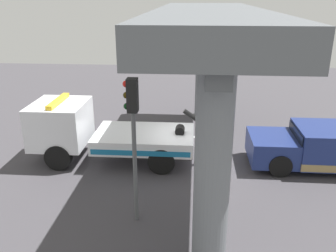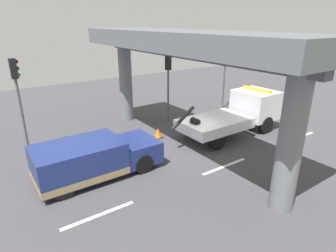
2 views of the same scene
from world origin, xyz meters
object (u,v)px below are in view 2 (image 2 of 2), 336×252
object	(u,v)px
towed_van_green	(93,159)
traffic_cone_orange	(158,133)
tow_truck_white	(239,113)
traffic_light_near	(17,87)
traffic_light_mid	(225,67)
traffic_light_far	(168,74)

from	to	relation	value
towed_van_green	traffic_cone_orange	bearing A→B (deg)	23.37
tow_truck_white	traffic_light_near	xyz separation A→B (m)	(-10.71, 4.01, 2.16)
towed_van_green	traffic_light_mid	bearing A→B (deg)	18.96
towed_van_green	traffic_light_mid	distance (m)	12.54
traffic_light_near	traffic_light_far	world-z (taller)	traffic_light_near
tow_truck_white	traffic_light_far	distance (m)	4.95
traffic_light_near	traffic_light_far	xyz separation A→B (m)	(8.50, 0.00, -0.27)
towed_van_green	traffic_light_near	xyz separation A→B (m)	(-1.83, 4.01, 2.58)
traffic_light_far	traffic_light_mid	bearing A→B (deg)	0.00
traffic_light_mid	traffic_light_near	bearing A→B (deg)	180.00
towed_van_green	traffic_light_near	world-z (taller)	traffic_light_near
traffic_light_near	traffic_light_mid	xyz separation A→B (m)	(13.50, 0.00, -0.31)
towed_van_green	traffic_light_far	xyz separation A→B (m)	(6.67, 4.01, 2.32)
tow_truck_white	traffic_light_near	bearing A→B (deg)	159.46
traffic_light_mid	traffic_cone_orange	xyz separation A→B (m)	(-7.17, -2.06, -2.79)
towed_van_green	traffic_light_far	bearing A→B (deg)	31.02
traffic_cone_orange	tow_truck_white	bearing A→B (deg)	-24.01
traffic_cone_orange	traffic_light_near	bearing A→B (deg)	161.96
towed_van_green	traffic_cone_orange	world-z (taller)	towed_van_green
traffic_cone_orange	towed_van_green	bearing A→B (deg)	-156.63
traffic_light_far	traffic_light_near	bearing A→B (deg)	180.00
traffic_light_far	traffic_cone_orange	bearing A→B (deg)	-136.38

